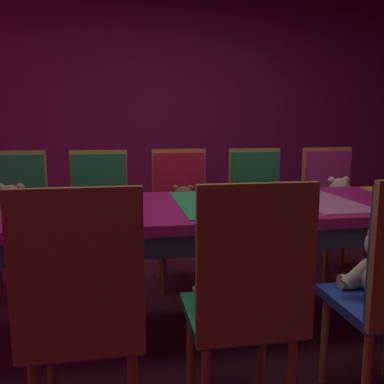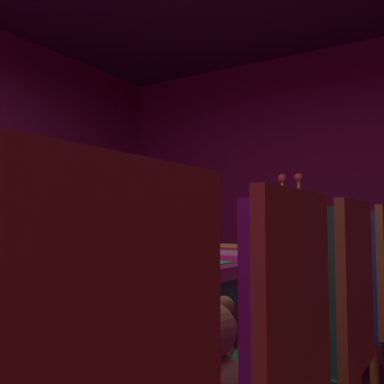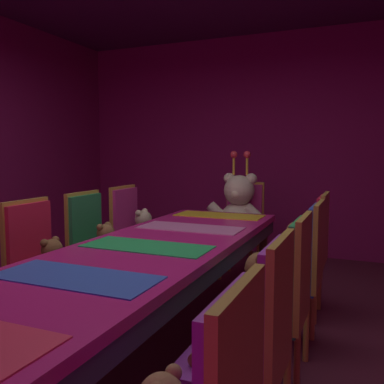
{
  "view_description": "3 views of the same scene",
  "coord_description": "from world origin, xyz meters",
  "views": [
    {
      "loc": [
        2.16,
        -0.46,
        1.17
      ],
      "look_at": [
        -0.2,
        -0.05,
        0.78
      ],
      "focal_mm": 38.5,
      "sensor_mm": 36.0,
      "label": 1
    },
    {
      "loc": [
        1.22,
        -1.53,
        0.92
      ],
      "look_at": [
        -0.01,
        0.44,
        1.07
      ],
      "focal_mm": 41.02,
      "sensor_mm": 36.0,
      "label": 2
    },
    {
      "loc": [
        1.19,
        -2.14,
        1.31
      ],
      "look_at": [
        0.1,
        0.46,
        1.03
      ],
      "focal_mm": 38.91,
      "sensor_mm": 36.0,
      "label": 3
    }
  ],
  "objects": [
    {
      "name": "chair_right_1",
      "position": [
        0.83,
        -0.6,
        0.6
      ],
      "size": [
        0.42,
        0.41,
        0.98
      ],
      "rotation": [
        0.0,
        0.0,
        3.14
      ],
      "color": "purple",
      "rests_on": "ground_plane"
    },
    {
      "name": "teddy_right_1",
      "position": [
        0.69,
        -0.6,
        0.57
      ],
      "size": [
        0.22,
        0.29,
        0.27
      ],
      "rotation": [
        0.0,
        0.0,
        3.14
      ],
      "color": "olive",
      "rests_on": "chair_right_1"
    },
    {
      "name": "chair_left_2",
      "position": [
        -0.84,
        -0.02,
        0.6
      ],
      "size": [
        0.42,
        0.41,
        0.98
      ],
      "color": "red",
      "rests_on": "ground_plane"
    },
    {
      "name": "teddy_left_4",
      "position": [
        -0.69,
        1.18,
        0.59
      ],
      "size": [
        0.26,
        0.34,
        0.32
      ],
      "color": "beige",
      "rests_on": "chair_left_4"
    },
    {
      "name": "teddy_right_4",
      "position": [
        0.68,
        1.19,
        0.59
      ],
      "size": [
        0.25,
        0.32,
        0.3
      ],
      "rotation": [
        0.0,
        0.0,
        3.14
      ],
      "color": "olive",
      "rests_on": "chair_right_4"
    },
    {
      "name": "teddy_left_3",
      "position": [
        -0.68,
        0.57,
        0.58
      ],
      "size": [
        0.24,
        0.31,
        0.29
      ],
      "color": "olive",
      "rests_on": "chair_left_3"
    },
    {
      "name": "throne_chair",
      "position": [
        0.0,
        2.09,
        0.6
      ],
      "size": [
        0.41,
        0.42,
        0.98
      ],
      "rotation": [
        0.0,
        0.0,
        -1.57
      ],
      "color": "#CC338C",
      "rests_on": "ground_plane"
    },
    {
      "name": "chair_right_2",
      "position": [
        0.84,
        -0.02,
        0.6
      ],
      "size": [
        0.42,
        0.41,
        0.98
      ],
      "rotation": [
        0.0,
        0.0,
        3.14
      ],
      "color": "#268C4C",
      "rests_on": "ground_plane"
    },
    {
      "name": "king_teddy_bear",
      "position": [
        -0.0,
        1.93,
        0.73
      ],
      "size": [
        0.66,
        0.51,
        0.85
      ],
      "rotation": [
        0.0,
        0.0,
        -1.57
      ],
      "color": "beige",
      "rests_on": "throne_chair"
    },
    {
      "name": "chair_left_3",
      "position": [
        -0.83,
        0.57,
        0.6
      ],
      "size": [
        0.42,
        0.41,
        0.98
      ],
      "color": "#268C4C",
      "rests_on": "ground_plane"
    },
    {
      "name": "teddy_left_2",
      "position": [
        -0.7,
        -0.02,
        0.58
      ],
      "size": [
        0.23,
        0.3,
        0.28
      ],
      "color": "brown",
      "rests_on": "chair_left_2"
    },
    {
      "name": "teddy_right_2",
      "position": [
        0.69,
        -0.02,
        0.6
      ],
      "size": [
        0.27,
        0.35,
        0.33
      ],
      "rotation": [
        0.0,
        0.0,
        3.14
      ],
      "color": "brown",
      "rests_on": "chair_right_2"
    },
    {
      "name": "chair_left_4",
      "position": [
        -0.83,
        1.18,
        0.6
      ],
      "size": [
        0.42,
        0.41,
        0.98
      ],
      "color": "#CC338C",
      "rests_on": "ground_plane"
    },
    {
      "name": "banquet_table",
      "position": [
        0.0,
        0.0,
        0.66
      ],
      "size": [
        0.9,
        3.1,
        0.75
      ],
      "color": "#C61E72",
      "rests_on": "ground_plane"
    },
    {
      "name": "wall_back",
      "position": [
        0.0,
        3.2,
        1.4
      ],
      "size": [
        5.2,
        0.12,
        2.8
      ],
      "primitive_type": "cube",
      "color": "#8C1959",
      "rests_on": "ground_plane"
    },
    {
      "name": "chair_right_3",
      "position": [
        0.85,
        0.59,
        0.6
      ],
      "size": [
        0.42,
        0.41,
        0.98
      ],
      "rotation": [
        0.0,
        0.0,
        3.14
      ],
      "color": "#2D47B2",
      "rests_on": "ground_plane"
    },
    {
      "name": "teddy_right_3",
      "position": [
        0.7,
        0.59,
        0.59
      ],
      "size": [
        0.25,
        0.33,
        0.31
      ],
      "rotation": [
        0.0,
        0.0,
        3.14
      ],
      "color": "beige",
      "rests_on": "chair_right_3"
    }
  ]
}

